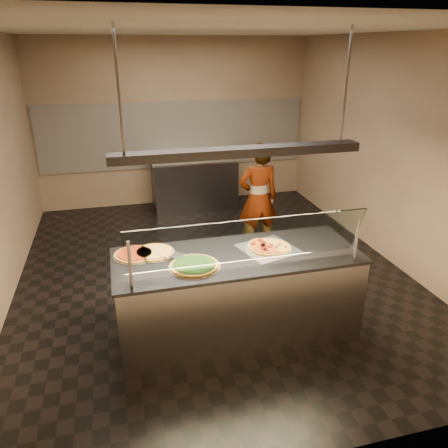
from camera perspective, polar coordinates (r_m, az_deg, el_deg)
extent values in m
cube|color=black|center=(5.95, -1.50, -6.24)|extent=(5.00, 6.00, 0.02)
cube|color=silver|center=(5.23, -1.85, 24.24)|extent=(5.00, 6.00, 0.02)
cube|color=tan|center=(8.30, -6.46, 12.92)|extent=(5.00, 0.02, 3.00)
cube|color=tan|center=(2.73, 12.80, -7.46)|extent=(5.00, 0.02, 3.00)
cube|color=tan|center=(6.42, 21.02, 8.86)|extent=(0.02, 6.00, 3.00)
cube|color=silver|center=(8.30, -6.36, 11.53)|extent=(4.90, 0.02, 1.20)
cube|color=#B7B7BC|center=(4.53, 1.69, -9.46)|extent=(2.38, 0.90, 0.90)
cube|color=#333338|center=(4.30, 1.76, -4.18)|extent=(2.42, 0.94, 0.03)
cylinder|color=#B7B7BC|center=(3.70, -12.18, -5.31)|extent=(0.03, 0.03, 0.44)
cylinder|color=#B7B7BC|center=(4.27, 16.90, -1.93)|extent=(0.03, 0.03, 0.44)
cube|color=white|center=(3.87, 3.21, -2.18)|extent=(2.18, 0.18, 0.47)
cube|color=silver|center=(4.43, 5.85, -3.22)|extent=(0.63, 0.63, 0.01)
cylinder|color=silver|center=(4.42, 5.86, -3.14)|extent=(0.45, 0.45, 0.01)
cylinder|color=#530C08|center=(4.48, 4.79, -2.08)|extent=(0.06, 0.06, 0.01)
cylinder|color=#530C08|center=(4.45, 4.99, -2.27)|extent=(0.06, 0.06, 0.01)
cylinder|color=#530C08|center=(4.42, 5.22, -2.47)|extent=(0.06, 0.06, 0.01)
cylinder|color=#530C08|center=(4.40, 3.78, -2.53)|extent=(0.06, 0.06, 0.01)
cylinder|color=#530C08|center=(4.39, 5.05, -2.65)|extent=(0.06, 0.06, 0.01)
cylinder|color=#530C08|center=(4.37, 5.14, -2.77)|extent=(0.06, 0.06, 0.01)
cylinder|color=#530C08|center=(4.35, 5.13, -2.92)|extent=(0.06, 0.06, 0.01)
cylinder|color=#530C08|center=(4.30, 5.18, -3.22)|extent=(0.06, 0.06, 0.01)
cylinder|color=#530C08|center=(4.28, 5.51, -3.33)|extent=(0.06, 0.06, 0.01)
cylinder|color=#530C08|center=(4.36, 5.96, -2.88)|extent=(0.06, 0.06, 0.01)
cube|color=#19590F|center=(4.46, 5.54, -2.23)|extent=(0.02, 0.02, 0.01)
cube|color=#19590F|center=(4.47, 4.89, -2.15)|extent=(0.02, 0.01, 0.01)
cube|color=#19590F|center=(4.43, 5.04, -2.38)|extent=(0.02, 0.02, 0.01)
cube|color=#19590F|center=(4.39, 4.79, -2.63)|extent=(0.02, 0.01, 0.01)
cube|color=#19590F|center=(4.34, 4.41, -2.88)|extent=(0.02, 0.02, 0.01)
cube|color=#19590F|center=(4.32, 4.70, -3.02)|extent=(0.02, 0.02, 0.01)
cube|color=#19590F|center=(4.36, 5.62, -2.84)|extent=(0.02, 0.01, 0.01)
cube|color=#19590F|center=(4.36, 5.91, -2.85)|extent=(0.02, 0.02, 0.01)
sphere|color=#513014|center=(4.29, 6.80, -3.59)|extent=(0.03, 0.03, 0.03)
sphere|color=#513014|center=(4.39, 6.15, -2.96)|extent=(0.03, 0.03, 0.03)
sphere|color=#513014|center=(4.38, 6.66, -3.07)|extent=(0.03, 0.03, 0.03)
sphere|color=#513014|center=(4.38, 6.79, -3.05)|extent=(0.03, 0.03, 0.03)
sphere|color=#513014|center=(4.41, 8.02, -2.96)|extent=(0.03, 0.03, 0.03)
sphere|color=#513014|center=(4.42, 6.98, -2.81)|extent=(0.03, 0.03, 0.03)
sphere|color=#513014|center=(4.46, 7.26, -2.62)|extent=(0.03, 0.03, 0.03)
sphere|color=#513014|center=(4.43, 6.27, -2.71)|extent=(0.03, 0.03, 0.03)
sphere|color=#513014|center=(4.44, 6.25, -2.65)|extent=(0.03, 0.03, 0.03)
sphere|color=#513014|center=(4.45, 6.08, -2.62)|extent=(0.03, 0.03, 0.03)
cylinder|color=silver|center=(4.07, -3.90, -5.56)|extent=(0.49, 0.49, 0.01)
cylinder|color=olive|center=(4.06, -3.90, -5.40)|extent=(0.46, 0.46, 0.02)
cylinder|color=black|center=(4.06, -3.91, -5.22)|extent=(0.40, 0.40, 0.01)
cylinder|color=silver|center=(4.37, -9.13, -3.75)|extent=(0.42, 0.42, 0.01)
cylinder|color=olive|center=(4.37, -9.14, -3.62)|extent=(0.39, 0.39, 0.02)
cylinder|color=#DCB751|center=(4.36, -9.15, -3.48)|extent=(0.34, 0.34, 0.01)
cylinder|color=silver|center=(4.36, -11.59, -3.99)|extent=(0.42, 0.42, 0.01)
cylinder|color=olive|center=(4.36, -11.60, -3.86)|extent=(0.39, 0.39, 0.02)
cylinder|color=#661304|center=(4.35, -11.61, -3.71)|extent=(0.34, 0.34, 0.01)
cube|color=#B7B7BC|center=(4.24, -6.12, -4.06)|extent=(0.17, 0.17, 0.00)
cylinder|color=tan|center=(4.24, -8.05, -4.14)|extent=(0.12, 0.12, 0.02)
cube|color=#333338|center=(8.13, -3.91, 5.21)|extent=(1.50, 0.70, 0.90)
cube|color=#B7B7BC|center=(8.01, -3.99, 8.40)|extent=(1.54, 0.74, 0.03)
imported|color=#2A292E|center=(6.27, 4.49, 3.34)|extent=(0.59, 0.39, 1.61)
cube|color=#333338|center=(3.95, 1.94, 9.38)|extent=(2.30, 0.18, 0.08)
cylinder|color=#B7B7BC|center=(3.71, -13.61, 16.50)|extent=(0.02, 0.02, 1.01)
cylinder|color=#B7B7BC|center=(4.26, 15.67, 16.98)|extent=(0.02, 0.02, 1.01)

